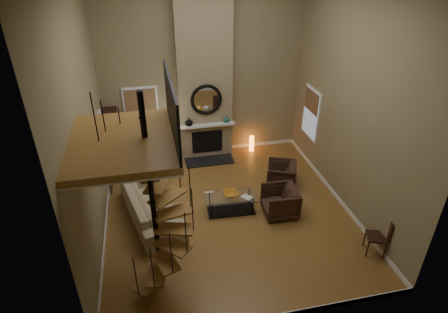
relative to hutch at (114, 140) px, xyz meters
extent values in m
cube|color=#A27334|center=(2.78, -2.81, -0.95)|extent=(6.00, 6.50, 0.01)
cube|color=#8C7E5A|center=(2.78, 0.44, 1.80)|extent=(6.00, 0.02, 5.50)
cube|color=#8C7E5A|center=(2.78, -6.06, 1.80)|extent=(6.00, 0.02, 5.50)
cube|color=#8C7E5A|center=(-0.22, -2.81, 1.80)|extent=(0.02, 6.50, 5.50)
cube|color=#8C7E5A|center=(5.78, -2.81, 1.80)|extent=(0.02, 6.50, 5.50)
cube|color=white|center=(2.78, 0.43, -0.89)|extent=(6.00, 0.02, 0.12)
cube|color=white|center=(-0.21, -2.81, -0.89)|extent=(0.02, 6.50, 0.12)
cube|color=white|center=(5.77, -2.81, -0.89)|extent=(0.02, 6.50, 0.12)
cube|color=#92805F|center=(2.78, 0.25, 1.80)|extent=(1.60, 0.38, 5.50)
cube|color=black|center=(2.78, -0.24, -0.93)|extent=(1.50, 0.60, 0.04)
cube|color=black|center=(2.78, 0.05, -0.40)|extent=(0.95, 0.02, 0.72)
cube|color=white|center=(2.78, -0.03, 0.20)|extent=(1.70, 0.18, 0.06)
torus|color=black|center=(2.78, 0.03, 1.00)|extent=(0.94, 0.10, 0.94)
cylinder|color=white|center=(2.78, 0.04, 1.00)|extent=(0.80, 0.01, 0.80)
imported|color=black|center=(2.23, 0.01, 0.35)|extent=(0.24, 0.24, 0.25)
imported|color=#1A5E55|center=(3.38, 0.01, 0.33)|extent=(0.20, 0.20, 0.21)
cube|color=white|center=(0.88, 0.42, 0.65)|extent=(1.02, 0.04, 1.52)
cube|color=#8C9EB2|center=(0.88, 0.40, 0.65)|extent=(0.90, 0.01, 1.40)
cube|color=olive|center=(0.88, 0.38, 0.86)|extent=(0.90, 0.01, 0.98)
cube|color=white|center=(5.76, -0.81, 0.65)|extent=(0.04, 1.02, 1.52)
cube|color=#8C9EB2|center=(5.73, -0.81, 0.65)|extent=(0.01, 0.90, 1.40)
cube|color=olive|center=(5.72, -0.81, 1.03)|extent=(0.01, 0.90, 0.63)
cube|color=white|center=(-0.19, -1.01, 0.10)|extent=(0.06, 1.05, 2.16)
cube|color=black|center=(-0.16, -1.01, 0.07)|extent=(0.05, 0.90, 2.05)
cube|color=#8C9EB2|center=(-0.13, -1.01, 0.50)|extent=(0.01, 0.60, 0.90)
cube|color=olive|center=(0.63, -4.61, 2.23)|extent=(1.70, 2.20, 0.12)
cube|color=white|center=(0.63, -4.61, 2.16)|extent=(1.70, 2.20, 0.03)
cube|color=black|center=(1.45, -4.61, 2.76)|extent=(0.04, 2.20, 0.94)
cylinder|color=black|center=(0.98, -4.61, 1.06)|extent=(0.10, 0.10, 4.02)
cube|color=olive|center=(0.75, -4.89, -0.69)|extent=(0.71, 0.78, 0.04)
cylinder|color=black|center=(0.53, -5.18, -0.22)|extent=(0.02, 0.02, 0.94)
cube|color=olive|center=(0.91, -4.96, -0.43)|extent=(0.46, 0.77, 0.04)
cylinder|color=black|center=(0.85, -5.32, 0.04)|extent=(0.02, 0.02, 0.94)
cube|color=olive|center=(1.09, -4.95, -0.17)|extent=(0.55, 0.79, 0.04)
cylinder|color=black|center=(1.20, -5.29, 0.30)|extent=(0.02, 0.02, 0.94)
cube|color=olive|center=(1.24, -4.86, 0.09)|extent=(0.75, 0.74, 0.04)
cylinder|color=black|center=(1.49, -5.11, 0.56)|extent=(0.02, 0.02, 0.94)
cube|color=olive|center=(1.32, -4.71, 0.35)|extent=(0.79, 0.53, 0.04)
cylinder|color=black|center=(1.67, -4.81, 0.82)|extent=(0.02, 0.02, 0.94)
cube|color=olive|center=(1.33, -4.53, 0.61)|extent=(0.77, 0.48, 0.04)
cylinder|color=black|center=(1.68, -4.46, 1.08)|extent=(0.02, 0.02, 0.94)
cube|color=olive|center=(1.25, -4.38, 0.87)|extent=(0.77, 0.72, 0.04)
cylinder|color=black|center=(1.53, -4.15, 1.34)|extent=(0.02, 0.02, 0.94)
cube|color=olive|center=(1.11, -4.28, 1.13)|extent=(0.58, 0.79, 0.04)
cylinder|color=black|center=(1.25, -3.94, 1.60)|extent=(0.02, 0.02, 0.94)
cube|color=olive|center=(0.94, -4.25, 1.39)|extent=(0.41, 0.75, 0.04)
cylinder|color=black|center=(0.90, -3.89, 1.86)|extent=(0.02, 0.02, 0.94)
cube|color=olive|center=(0.78, -4.31, 1.65)|extent=(0.68, 0.79, 0.04)
cylinder|color=black|center=(0.57, -4.01, 2.12)|extent=(0.02, 0.02, 0.94)
cube|color=olive|center=(0.66, -4.44, 1.91)|extent=(0.80, 0.64, 0.04)
cylinder|color=black|center=(0.34, -4.27, 2.38)|extent=(0.02, 0.02, 0.94)
cube|color=olive|center=(0.62, -4.61, 2.17)|extent=(0.72, 0.34, 0.04)
cylinder|color=black|center=(0.26, -4.61, 2.64)|extent=(0.02, 0.02, 0.94)
cube|color=black|center=(0.00, 0.00, 0.00)|extent=(0.37, 0.79, 1.77)
imported|color=tan|center=(0.89, -2.66, -0.55)|extent=(1.55, 2.69, 0.74)
imported|color=#3A231B|center=(4.57, -2.00, -0.60)|extent=(1.03, 1.02, 0.73)
imported|color=#3A231B|center=(4.13, -3.15, -0.60)|extent=(0.87, 0.85, 0.76)
cube|color=silver|center=(2.88, -2.79, -0.51)|extent=(1.33, 0.71, 0.02)
cube|color=black|center=(2.88, -2.79, -0.92)|extent=(1.21, 0.60, 0.02)
cylinder|color=black|center=(2.34, -2.99, -0.73)|extent=(0.03, 0.03, 0.48)
cylinder|color=black|center=(3.38, -3.04, -0.73)|extent=(0.03, 0.03, 0.48)
cylinder|color=black|center=(2.37, -2.55, -0.73)|extent=(0.03, 0.03, 0.48)
cylinder|color=black|center=(3.41, -2.60, -0.73)|extent=(0.03, 0.03, 0.48)
imported|color=#C17D22|center=(2.88, -2.74, -0.45)|extent=(0.39, 0.39, 0.10)
imported|color=gray|center=(3.23, -2.94, -0.49)|extent=(0.31, 0.32, 0.02)
cylinder|color=black|center=(1.50, -0.37, -0.93)|extent=(0.37, 0.37, 0.03)
cylinder|color=black|center=(1.50, -0.37, -0.15)|extent=(0.04, 0.04, 1.58)
cylinder|color=#F2E5C6|center=(1.50, -0.37, 0.60)|extent=(0.41, 0.41, 0.33)
cylinder|color=orange|center=(4.26, 0.15, -0.70)|extent=(0.15, 0.15, 0.54)
cube|color=black|center=(5.62, -4.89, -0.51)|extent=(0.52, 0.52, 0.05)
cube|color=black|center=(5.81, -4.97, -0.25)|extent=(0.17, 0.37, 0.47)
cylinder|color=black|center=(5.39, -5.00, -0.74)|extent=(0.04, 0.04, 0.38)
cylinder|color=black|center=(5.73, -5.13, -0.74)|extent=(0.04, 0.04, 0.38)
cylinder|color=black|center=(5.52, -4.66, -0.74)|extent=(0.04, 0.04, 0.38)
cylinder|color=black|center=(5.85, -4.79, -0.74)|extent=(0.04, 0.04, 0.38)
camera|label=1|loc=(1.08, -10.19, 5.05)|focal=30.01mm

